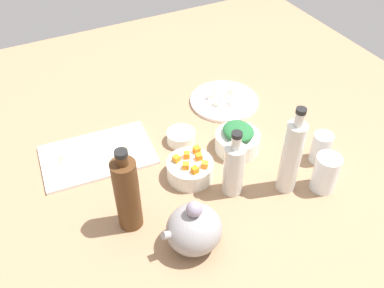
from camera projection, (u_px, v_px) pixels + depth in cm
name	position (u px, v px, depth cm)	size (l,w,h in cm)	color
tabletop	(192.00, 160.00, 129.91)	(190.00, 190.00, 3.00)	#987353
cutting_board	(98.00, 155.00, 128.52)	(33.43, 20.79, 1.00)	silver
plate_tofu	(224.00, 101.00, 149.21)	(24.12, 24.12, 1.20)	white
bowl_greens	(237.00, 142.00, 129.50)	(13.80, 13.80, 5.73)	white
bowl_carrots	(190.00, 169.00, 120.82)	(13.43, 13.43, 5.49)	white
bowl_small_side	(182.00, 137.00, 132.79)	(9.02, 9.02, 3.83)	white
teapot	(194.00, 229.00, 101.02)	(15.49, 13.36, 15.55)	gray
bottle_0	(291.00, 156.00, 111.52)	(5.36, 5.36, 27.76)	silver
bottle_1	(234.00, 168.00, 112.85)	(5.75, 5.75, 21.13)	silver
bottle_2	(127.00, 194.00, 102.61)	(6.25, 6.25, 25.48)	#4E2E16
drinking_glass_0	(326.00, 173.00, 115.62)	(6.93, 6.93, 11.41)	white
drinking_glass_1	(321.00, 148.00, 124.63)	(5.83, 5.83, 9.64)	white
carrot_cube_0	(199.00, 157.00, 119.45)	(1.80, 1.80, 1.80)	orange
carrot_cube_1	(186.00, 166.00, 116.76)	(1.80, 1.80, 1.80)	orange
carrot_cube_2	(205.00, 165.00, 117.08)	(1.80, 1.80, 1.80)	orange
carrot_cube_3	(187.00, 155.00, 119.97)	(1.80, 1.80, 1.80)	orange
carrot_cube_4	(195.00, 170.00, 115.55)	(1.80, 1.80, 1.80)	orange
carrot_cube_5	(176.00, 159.00, 118.87)	(1.80, 1.80, 1.80)	orange
carrot_cube_6	(197.00, 150.00, 121.61)	(1.80, 1.80, 1.80)	orange
chopped_greens_mound	(238.00, 131.00, 126.54)	(10.22, 9.13, 3.11)	#256634
tofu_cube_0	(232.00, 101.00, 146.07)	(2.20, 2.20, 2.20)	white
tofu_cube_1	(217.00, 102.00, 145.65)	(2.20, 2.20, 2.20)	white
tofu_cube_2	(211.00, 96.00, 148.35)	(2.20, 2.20, 2.20)	white
tofu_cube_3	(232.00, 90.00, 151.23)	(2.20, 2.20, 2.20)	silver
tofu_cube_4	(215.00, 91.00, 150.74)	(2.20, 2.20, 2.20)	white
tofu_cube_5	(236.00, 96.00, 148.59)	(2.20, 2.20, 2.20)	white
tofu_cube_6	(224.00, 95.00, 148.81)	(2.20, 2.20, 2.20)	white
dumpling_0	(100.00, 136.00, 132.11)	(5.66, 5.59, 3.14)	beige
dumpling_1	(112.00, 158.00, 124.97)	(5.13, 4.75, 2.66)	beige
dumpling_2	(66.00, 159.00, 124.47)	(5.73, 5.47, 3.01)	beige
dumpling_3	(130.00, 143.00, 129.73)	(4.74, 4.40, 2.88)	beige
dumpling_4	(76.00, 173.00, 120.77)	(5.23, 5.09, 2.06)	beige
dumpling_5	(99.00, 148.00, 128.20)	(4.76, 4.30, 2.70)	beige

